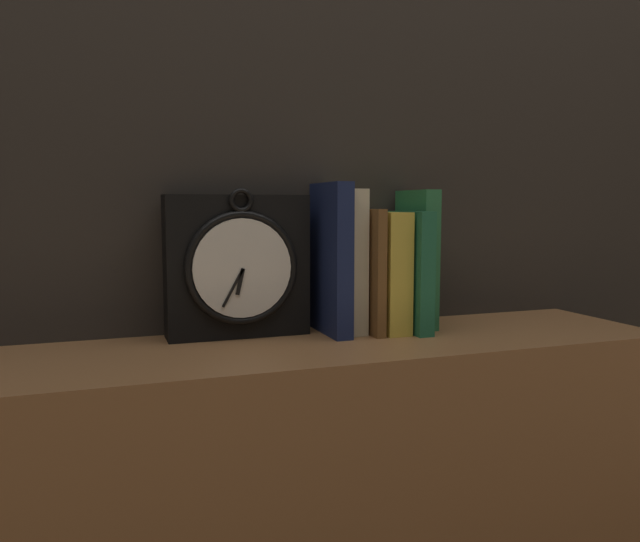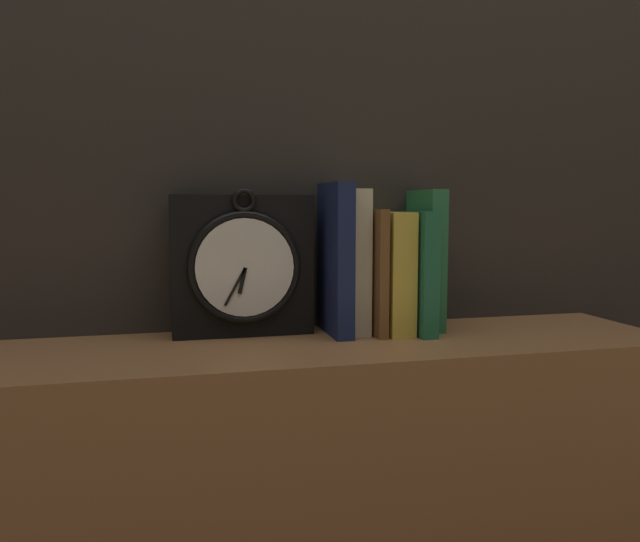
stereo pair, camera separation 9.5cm
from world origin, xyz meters
name	(u,v)px [view 1 (the left image)]	position (x,y,z in m)	size (l,w,h in m)	color
wall_back	(287,8)	(0.00, 0.17, 1.30)	(6.00, 0.05, 2.60)	#2D2823
clock	(238,266)	(-0.11, 0.09, 0.87)	(0.23, 0.08, 0.24)	black
book_slot0_navy	(331,259)	(0.04, 0.07, 0.88)	(0.03, 0.13, 0.25)	#19244E
book_slot1_cream	(346,261)	(0.07, 0.08, 0.87)	(0.03, 0.11, 0.24)	beige
book_slot2_brown	(365,271)	(0.10, 0.06, 0.86)	(0.02, 0.14, 0.21)	brown
book_slot3_yellow	(384,271)	(0.14, 0.06, 0.85)	(0.04, 0.14, 0.20)	gold
book_slot4_green	(406,271)	(0.18, 0.05, 0.85)	(0.03, 0.15, 0.20)	#226946
book_slot5_green	(416,259)	(0.21, 0.07, 0.87)	(0.03, 0.11, 0.24)	#2B7042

